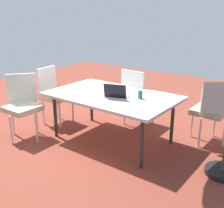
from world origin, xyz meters
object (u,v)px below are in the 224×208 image
object	(u,v)px
chair_southwest	(212,109)
laptop	(116,95)
dining_table	(112,98)
cup	(140,95)
chair_northeast	(22,103)
chair_south	(137,95)
chair_east	(54,92)

from	to	relation	value
chair_southwest	laptop	bearing A→B (deg)	-0.78
dining_table	cup	size ratio (longest dim) A/B	16.36
chair_northeast	cup	bearing A→B (deg)	-24.57
chair_south	chair_southwest	distance (m)	1.23
chair_east	chair_southwest	world-z (taller)	same
chair_northeast	chair_south	xyz separation A→B (m)	(-1.15, -1.46, 0.00)
chair_northeast	chair_east	bearing A→B (deg)	44.24
dining_table	chair_northeast	size ratio (longest dim) A/B	1.90
laptop	chair_northeast	bearing A→B (deg)	7.51
chair_east	chair_southwest	xyz separation A→B (m)	(-2.45, -0.79, 0.00)
chair_northeast	chair_south	size ratio (longest dim) A/B	1.00
chair_south	laptop	size ratio (longest dim) A/B	2.57
dining_table	cup	distance (m)	0.45
chair_northeast	chair_east	world-z (taller)	same
cup	dining_table	bearing A→B (deg)	10.66
dining_table	chair_east	xyz separation A→B (m)	(1.24, 0.02, -0.13)
chair_east	cup	bearing A→B (deg)	-94.68
chair_southwest	laptop	world-z (taller)	chair_southwest
dining_table	chair_northeast	xyz separation A→B (m)	(1.17, 0.72, -0.13)
chair_east	chair_south	distance (m)	1.43
chair_south	laptop	bearing A→B (deg)	104.34
dining_table	chair_northeast	world-z (taller)	chair_northeast
laptop	cup	distance (m)	0.33
chair_northeast	laptop	bearing A→B (deg)	-25.40
chair_northeast	chair_south	world-z (taller)	same
chair_southwest	laptop	size ratio (longest dim) A/B	2.57
chair_northeast	chair_southwest	size ratio (longest dim) A/B	1.00
chair_east	chair_south	xyz separation A→B (m)	(-1.22, -0.75, 0.00)
dining_table	chair_east	size ratio (longest dim) A/B	1.90
chair_south	cup	xyz separation A→B (m)	(-0.45, 0.65, 0.23)
chair_southwest	cup	distance (m)	1.07
chair_south	chair_southwest	xyz separation A→B (m)	(-1.23, -0.04, 0.00)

